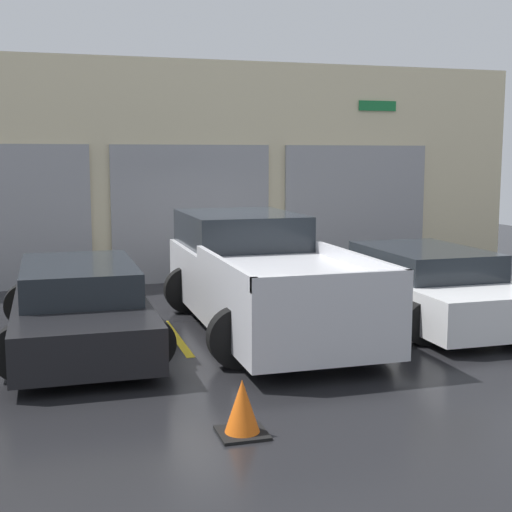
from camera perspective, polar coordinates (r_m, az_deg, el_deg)
ground_plane at (r=12.53m, az=-1.50°, el=-4.28°), size 28.00×28.00×0.00m
shophouse_building at (r=15.44m, az=-4.73°, el=6.55°), size 14.72×0.68×4.65m
pickup_truck at (r=11.06m, az=0.34°, el=-1.62°), size 2.55×5.45×1.71m
sedan_white at (r=11.96m, az=13.40°, el=-2.32°), size 2.24×4.33×1.18m
sedan_side at (r=10.42m, az=-13.92°, el=-3.89°), size 2.22×4.61×1.16m
parking_stripe_left at (r=10.66m, az=-6.37°, el=-6.50°), size 0.12×2.20×0.01m
parking_stripe_centre at (r=11.44m, az=7.36°, el=-5.51°), size 0.12×2.20×0.01m
parking_stripe_right at (r=12.77m, az=18.74°, el=-4.45°), size 0.12×2.20×0.01m
traffic_cone at (r=7.00m, az=-1.11°, el=-12.16°), size 0.47×0.47×0.55m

